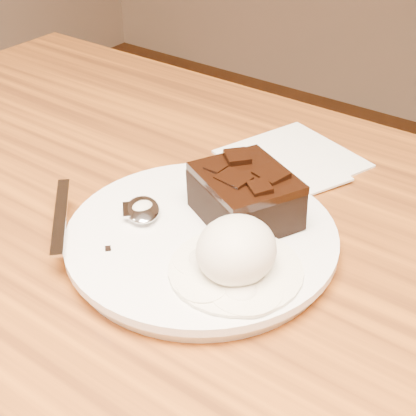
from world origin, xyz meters
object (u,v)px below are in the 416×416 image
Objects in this scene: plate at (201,240)px; spoon at (143,211)px; brownie at (245,199)px; ice_cream_scoop at (236,250)px; napkin at (292,158)px.

spoon reaches higher than plate.
brownie is at bearing 65.16° from plate.
napkin is at bearing 108.24° from ice_cream_scoop.
ice_cream_scoop is at bearing -61.54° from brownie.
ice_cream_scoop is 0.38× the size of spoon.
brownie is at bearing -9.74° from spoon.
plate is 0.19m from napkin.
brownie reaches higher than napkin.
plate is 0.06m from spoon.
spoon is at bearing 172.43° from ice_cream_scoop.
napkin is (-0.04, 0.15, -0.04)m from brownie.
spoon is at bearing -167.67° from plate.
plate is 0.07m from ice_cream_scoop.
plate is at bearing -85.12° from napkin.
napkin is at bearing 103.12° from brownie.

